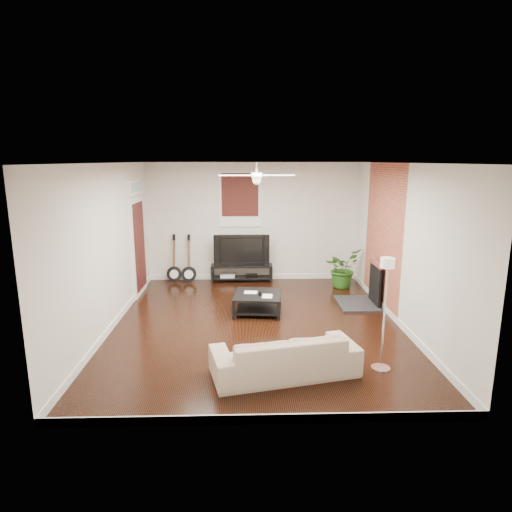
% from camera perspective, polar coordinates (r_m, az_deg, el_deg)
% --- Properties ---
extents(room, '(5.01, 6.01, 2.81)m').
position_cam_1_polar(room, '(7.41, 0.09, 1.22)').
color(room, black).
rests_on(room, ground).
extents(brick_accent, '(0.02, 2.20, 2.80)m').
position_cam_1_polar(brick_accent, '(8.82, 16.28, 2.53)').
color(brick_accent, '#AE4C38').
rests_on(brick_accent, floor).
extents(fireplace, '(0.80, 1.10, 0.92)m').
position_cam_1_polar(fireplace, '(8.94, 14.15, -3.40)').
color(fireplace, black).
rests_on(fireplace, floor).
extents(window_back, '(1.00, 0.06, 1.30)m').
position_cam_1_polar(window_back, '(10.27, -2.11, 7.46)').
color(window_back, '#37140F').
rests_on(window_back, wall_back).
extents(door_left, '(0.08, 1.00, 2.50)m').
position_cam_1_polar(door_left, '(9.57, -15.18, 2.43)').
color(door_left, white).
rests_on(door_left, wall_left).
extents(tv_stand, '(1.45, 0.39, 0.41)m').
position_cam_1_polar(tv_stand, '(10.39, -1.88, -2.27)').
color(tv_stand, black).
rests_on(tv_stand, floor).
extents(tv, '(1.30, 0.17, 0.75)m').
position_cam_1_polar(tv, '(10.27, -1.91, 0.87)').
color(tv, black).
rests_on(tv, tv_stand).
extents(coffee_table, '(0.96, 0.96, 0.37)m').
position_cam_1_polar(coffee_table, '(8.32, 0.22, -6.20)').
color(coffee_table, black).
rests_on(coffee_table, floor).
extents(sofa, '(2.08, 1.19, 0.57)m').
position_cam_1_polar(sofa, '(6.01, 3.79, -12.76)').
color(sofa, tan).
rests_on(sofa, floor).
extents(floor_lamp, '(0.32, 0.32, 1.60)m').
position_cam_1_polar(floor_lamp, '(6.18, 16.44, -7.41)').
color(floor_lamp, white).
rests_on(floor_lamp, floor).
extents(potted_plant, '(1.05, 1.05, 0.89)m').
position_cam_1_polar(potted_plant, '(10.08, 11.26, -1.56)').
color(potted_plant, '#275D1A').
rests_on(potted_plant, floor).
extents(guitar_left, '(0.38, 0.28, 1.15)m').
position_cam_1_polar(guitar_left, '(10.40, -10.75, -0.36)').
color(guitar_left, black).
rests_on(guitar_left, floor).
extents(guitar_right, '(0.36, 0.25, 1.15)m').
position_cam_1_polar(guitar_right, '(10.32, -8.86, -0.39)').
color(guitar_right, black).
rests_on(guitar_right, floor).
extents(ceiling_fan, '(1.24, 1.24, 0.32)m').
position_cam_1_polar(ceiling_fan, '(7.27, 0.09, 10.53)').
color(ceiling_fan, white).
rests_on(ceiling_fan, ceiling).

